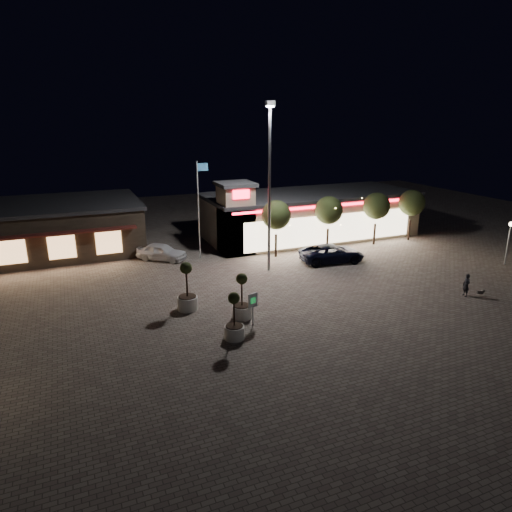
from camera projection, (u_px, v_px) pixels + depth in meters
name	position (u px, v px, depth m)	size (l,w,h in m)	color
ground	(293.00, 314.00, 27.29)	(90.00, 90.00, 0.00)	#6F6359
retail_building	(306.00, 215.00, 44.08)	(20.40, 8.40, 6.10)	tan
restaurant_building	(42.00, 228.00, 39.08)	(16.40, 11.00, 4.30)	#382D23
floodlight_pole	(269.00, 179.00, 33.00)	(0.60, 0.40, 12.38)	gray
flagpole	(199.00, 202.00, 36.64)	(0.95, 0.10, 8.00)	white
lamp_post_east	(510.00, 235.00, 35.71)	(0.36, 0.36, 3.48)	gray
string_tree_a	(276.00, 215.00, 37.40)	(2.42, 2.42, 4.79)	#332319
string_tree_b	(329.00, 210.00, 39.25)	(2.42, 2.42, 4.79)	#332319
string_tree_c	(377.00, 206.00, 41.10)	(2.42, 2.42, 4.79)	#332319
string_tree_d	(412.00, 203.00, 42.57)	(2.42, 2.42, 4.79)	#332319
pickup_truck	(332.00, 253.00, 36.84)	(2.42, 5.25, 1.46)	black
white_sedan	(161.00, 252.00, 37.35)	(1.65, 4.11, 1.40)	white
pedestrian	(466.00, 285.00, 29.84)	(0.55, 0.36, 1.52)	black
dog	(481.00, 292.00, 30.03)	(0.53, 0.33, 0.29)	#59514C
planter_left	(187.00, 295.00, 27.71)	(1.24, 1.24, 3.05)	silver
planter_mid	(234.00, 325.00, 24.10)	(1.08, 1.08, 2.64)	silver
planter_right	(242.00, 304.00, 26.60)	(1.12, 1.12, 2.76)	silver
valet_sign	(253.00, 303.00, 25.49)	(0.62, 0.25, 1.94)	gray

